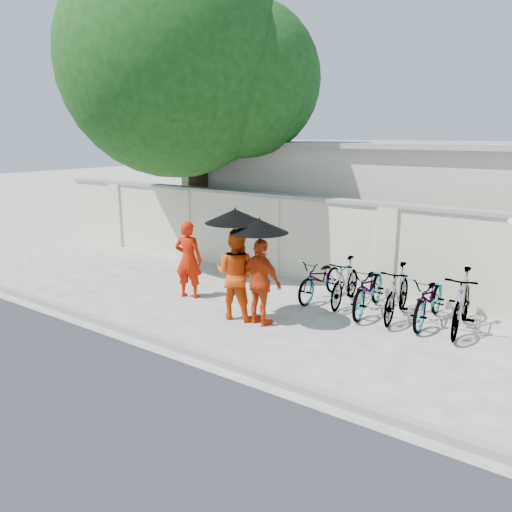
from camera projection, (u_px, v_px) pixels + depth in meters
The scene contains 16 objects.
ground at pixel (228, 317), 9.88m from camera, with size 80.00×80.00×0.00m, color beige.
kerb at pixel (166, 343), 8.52m from camera, with size 40.00×0.16×0.12m, color gray.
compound_wall at pixel (347, 246), 11.60m from camera, with size 20.00×0.30×2.00m, color beige.
building_behind at pixel (440, 205), 13.90m from camera, with size 14.00×6.00×3.20m, color #B4B1A0.
shade_tree at pixel (187, 73), 13.08m from camera, with size 6.70×6.20×8.20m.
monk_left at pixel (188, 260), 10.94m from camera, with size 0.62×0.41×1.71m, color red.
monk_center at pixel (236, 274), 9.68m from camera, with size 0.87×0.68×1.78m, color #E5480A.
parasol_center at pixel (235, 216), 9.31m from camera, with size 1.14×1.14×1.17m.
monk_right at pixel (261, 282), 9.34m from camera, with size 0.97×0.41×1.66m, color red.
parasol_right at pixel (259, 226), 9.00m from camera, with size 1.06×1.06×1.10m.
bike_0 at pixel (321, 279), 10.89m from camera, with size 0.61×1.76×0.93m, color gray.
bike_1 at pixel (345, 282), 10.52m from camera, with size 0.47×1.67×1.00m, color gray.
bike_2 at pixel (369, 288), 10.08m from camera, with size 0.67×1.93×1.01m, color gray.
bike_3 at pixel (397, 292), 9.72m from camera, with size 0.50×1.78×1.07m, color gray.
bike_4 at pixel (430, 299), 9.49m from camera, with size 0.64×1.84×0.97m, color gray.
bike_5 at pixel (462, 301), 9.07m from camera, with size 0.54×1.90×1.14m, color gray.
Camera 1 is at (5.85, -7.25, 3.54)m, focal length 35.00 mm.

